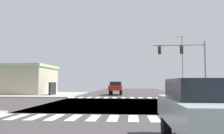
% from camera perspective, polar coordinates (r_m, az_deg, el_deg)
% --- Properties ---
extents(ground, '(90.00, 90.00, 0.05)m').
position_cam_1_polar(ground, '(18.48, 4.53, -9.59)').
color(ground, '#403B3D').
extents(sidewalk_corner_nw, '(12.00, 12.00, 0.14)m').
position_cam_1_polar(sidewalk_corner_nw, '(33.15, -18.57, -6.74)').
color(sidewalk_corner_nw, '#A29E97').
rests_on(sidewalk_corner_nw, ground).
extents(crosswalk_near, '(13.50, 2.00, 0.01)m').
position_cam_1_polar(crosswalk_near, '(11.24, 2.95, -13.09)').
color(crosswalk_near, silver).
rests_on(crosswalk_near, ground).
extents(crosswalk_far, '(13.50, 2.00, 0.01)m').
position_cam_1_polar(crosswalk_far, '(25.75, 4.08, -7.94)').
color(crosswalk_far, silver).
rests_on(crosswalk_far, ground).
extents(traffic_signal_mast, '(5.97, 0.55, 6.53)m').
position_cam_1_polar(traffic_signal_mast, '(26.89, 18.34, 2.66)').
color(traffic_signal_mast, gray).
rests_on(traffic_signal_mast, ground).
extents(street_lamp, '(1.78, 0.32, 9.03)m').
position_cam_1_polar(street_lamp, '(35.99, 17.45, 1.84)').
color(street_lamp, gray).
rests_on(street_lamp, ground).
extents(sedan_crossing_1, '(1.80, 4.30, 1.88)m').
position_cam_1_polar(sedan_crossing_1, '(6.36, 22.23, -9.70)').
color(sedan_crossing_1, black).
rests_on(sedan_crossing_1, ground).
extents(sedan_trailing_3, '(1.80, 4.30, 1.88)m').
position_cam_1_polar(sedan_trailing_3, '(31.38, 1.01, -5.20)').
color(sedan_trailing_3, black).
rests_on(sedan_trailing_3, ground).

